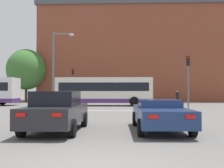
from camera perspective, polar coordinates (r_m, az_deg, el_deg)
The scene contains 14 objects.
ground_plane at distance 6.09m, azimuth -3.90°, elevation -16.68°, with size 400.00×400.00×0.00m, color #605E5B.
stop_line_strip at distance 22.80m, azimuth 0.56°, elevation -5.45°, with size 8.96×0.30×0.01m, color silver.
far_pavement at distance 38.04m, azimuth 1.18°, elevation -3.83°, with size 69.95×2.50×0.01m, color gray.
brick_civic_building at distance 47.31m, azimuth 5.68°, elevation 6.42°, with size 31.65×13.07×18.65m.
car_saloon_left at distance 11.43m, azimuth -11.16°, elevation -5.42°, with size 2.02×4.78×1.59m.
car_roadster_right at distance 11.58m, azimuth 9.71°, elevation -6.06°, with size 2.10×4.97×1.25m.
bus_crossing_lead at distance 30.58m, azimuth -1.59°, elevation -1.37°, with size 10.34×2.70×3.04m.
traffic_light_near_right at distance 24.34m, azimuth 15.23°, elevation 1.97°, with size 0.26×0.31×4.53m.
traffic_light_far_left at distance 37.97m, azimuth -7.99°, elevation 0.80°, with size 0.26×0.31×4.60m.
street_lamp_junction at distance 27.31m, azimuth -11.14°, elevation 4.48°, with size 2.08×0.36×7.21m.
pedestrian_waiting at distance 37.44m, azimuth -3.61°, elevation -2.21°, with size 0.46×0.39×1.83m.
pedestrian_walking_east at distance 38.81m, azimuth 3.59°, elevation -2.24°, with size 0.45×0.41×1.78m.
pedestrian_walking_west at distance 39.60m, azimuth 13.16°, elevation -2.29°, with size 0.45×0.36×1.67m.
tree_by_building at distance 42.27m, azimuth -17.04°, elevation 2.84°, with size 5.56×5.56×7.62m.
Camera 1 is at (0.61, -5.84, 1.60)m, focal length 45.00 mm.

